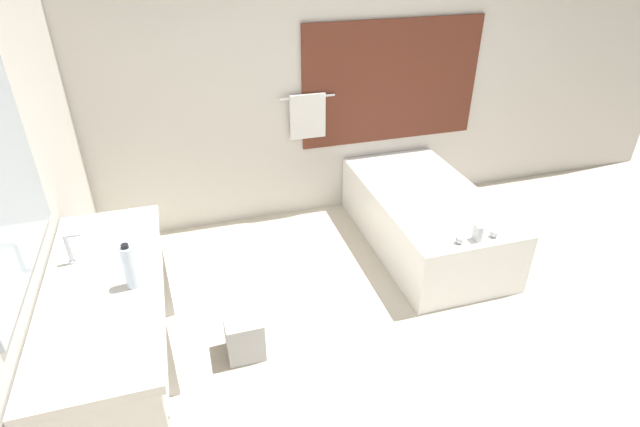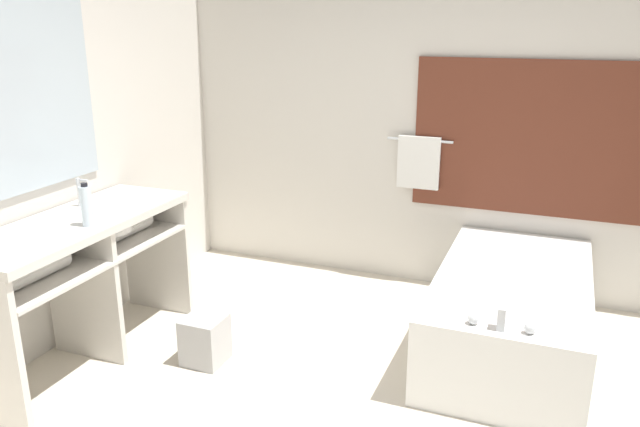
# 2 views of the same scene
# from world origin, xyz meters

# --- Properties ---
(ground_plane) EXTENTS (16.00, 16.00, 0.00)m
(ground_plane) POSITION_xyz_m (0.00, 0.00, 0.00)
(ground_plane) COLOR beige
(ground_plane) RESTS_ON ground
(wall_back_with_blinds) EXTENTS (7.40, 0.13, 2.70)m
(wall_back_with_blinds) POSITION_xyz_m (0.02, 2.23, 1.34)
(wall_back_with_blinds) COLOR silver
(wall_back_with_blinds) RESTS_ON ground_plane
(vanity_counter) EXTENTS (0.58, 1.51, 0.90)m
(vanity_counter) POSITION_xyz_m (-1.90, 0.31, 0.67)
(vanity_counter) COLOR silver
(vanity_counter) RESTS_ON ground_plane
(sink_faucet) EXTENTS (0.09, 0.04, 0.18)m
(sink_faucet) POSITION_xyz_m (-2.06, 0.51, 0.99)
(sink_faucet) COLOR silver
(sink_faucet) RESTS_ON vanity_counter
(bathtub) EXTENTS (0.91, 1.71, 0.63)m
(bathtub) POSITION_xyz_m (0.51, 1.34, 0.28)
(bathtub) COLOR white
(bathtub) RESTS_ON ground_plane
(water_bottle_1) EXTENTS (0.07, 0.07, 0.25)m
(water_bottle_1) POSITION_xyz_m (-1.74, 0.21, 1.02)
(water_bottle_1) COLOR silver
(water_bottle_1) RESTS_ON vanity_counter
(waste_bin) EXTENTS (0.24, 0.24, 0.29)m
(waste_bin) POSITION_xyz_m (-1.20, 0.49, 0.15)
(waste_bin) COLOR #B2B2B2
(waste_bin) RESTS_ON ground_plane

